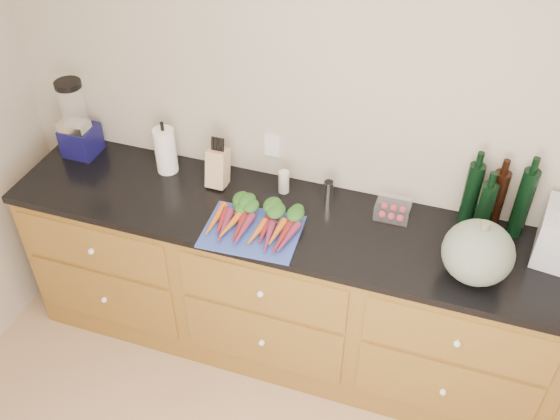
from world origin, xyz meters
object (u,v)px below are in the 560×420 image
(squash, at_px, (478,253))
(blender_appliance, at_px, (77,123))
(knife_block, at_px, (218,168))
(paper_towel, at_px, (166,151))
(carrots, at_px, (255,221))
(cutting_board, at_px, (252,232))
(tomato_box, at_px, (393,209))

(squash, height_order, blender_appliance, blender_appliance)
(squash, distance_m, knife_block, 1.31)
(paper_towel, bearing_deg, knife_block, -3.86)
(blender_appliance, height_order, knife_block, blender_appliance)
(carrots, distance_m, paper_towel, 0.66)
(cutting_board, bearing_deg, paper_towel, 151.52)
(knife_block, bearing_deg, paper_towel, 176.14)
(cutting_board, distance_m, paper_towel, 0.68)
(carrots, xyz_separation_m, squash, (0.99, 0.00, 0.10))
(knife_block, distance_m, tomato_box, 0.89)
(paper_towel, distance_m, knife_block, 0.30)
(paper_towel, relative_size, knife_block, 1.27)
(carrots, bearing_deg, cutting_board, -90.00)
(cutting_board, distance_m, tomato_box, 0.68)
(carrots, distance_m, blender_appliance, 1.14)
(carrots, xyz_separation_m, tomato_box, (0.59, 0.29, 0.00))
(blender_appliance, bearing_deg, tomato_box, 0.42)
(cutting_board, distance_m, knife_block, 0.43)
(squash, height_order, knife_block, squash)
(squash, relative_size, paper_towel, 1.22)
(carrots, distance_m, knife_block, 0.40)
(carrots, relative_size, knife_block, 2.14)
(tomato_box, bearing_deg, knife_block, -178.06)
(cutting_board, xyz_separation_m, knife_block, (-0.29, 0.30, 0.09))
(cutting_board, distance_m, squash, 1.00)
(cutting_board, relative_size, squash, 1.47)
(cutting_board, height_order, tomato_box, tomato_box)
(squash, relative_size, tomato_box, 1.85)
(carrots, relative_size, squash, 1.38)
(cutting_board, height_order, blender_appliance, blender_appliance)
(squash, relative_size, blender_appliance, 0.70)
(carrots, bearing_deg, paper_towel, 154.61)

